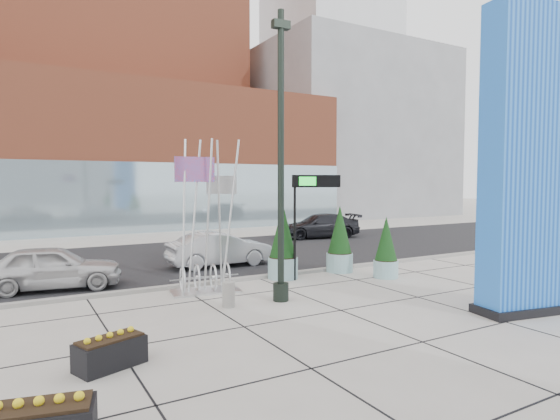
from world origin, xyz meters
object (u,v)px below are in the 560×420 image
public_art_sculpture (205,252)px  car_silver_mid (220,249)px  lamp_post (281,184)px  car_white_west (52,268)px  blue_pylon (524,167)px  overhead_street_sign (310,190)px  concrete_bollard (229,294)px

public_art_sculpture → car_silver_mid: bearing=69.9°
lamp_post → car_white_west: size_ratio=1.98×
car_silver_mid → blue_pylon: bearing=-157.1°
lamp_post → car_white_west: bearing=139.6°
overhead_street_sign → car_silver_mid: 5.12m
lamp_post → car_white_west: (-5.90, 5.03, -2.79)m
blue_pylon → car_silver_mid: blue_pylon is taller
blue_pylon → car_white_west: (-10.93, 9.44, -3.26)m
concrete_bollard → lamp_post: bearing=-5.2°
concrete_bollard → car_white_west: (-4.24, 4.87, 0.38)m
concrete_bollard → car_white_west: size_ratio=0.17×
public_art_sculpture → overhead_street_sign: 4.60m
blue_pylon → overhead_street_sign: size_ratio=2.15×
concrete_bollard → overhead_street_sign: bearing=27.0°
overhead_street_sign → car_silver_mid: bearing=132.8°
public_art_sculpture → car_white_west: 5.19m
car_white_west → lamp_post: bearing=-120.9°
blue_pylon → car_silver_mid: bearing=122.9°
car_silver_mid → public_art_sculpture: bearing=152.2°
blue_pylon → lamp_post: 6.71m
lamp_post → car_silver_mid: (0.64, 6.29, -2.80)m
blue_pylon → public_art_sculpture: size_ratio=1.66×
lamp_post → blue_pylon: bearing=-41.2°
overhead_street_sign → car_silver_mid: size_ratio=0.87×
concrete_bollard → overhead_street_sign: overhead_street_sign is taller
public_art_sculpture → blue_pylon: bearing=-36.9°
public_art_sculpture → concrete_bollard: size_ratio=6.93×
lamp_post → public_art_sculpture: (-1.56, 2.22, -2.22)m
blue_pylon → concrete_bollard: bearing=156.3°
public_art_sculpture → car_white_west: (-4.33, 2.80, -0.57)m
lamp_post → overhead_street_sign: size_ratio=2.24×
lamp_post → concrete_bollard: 3.58m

